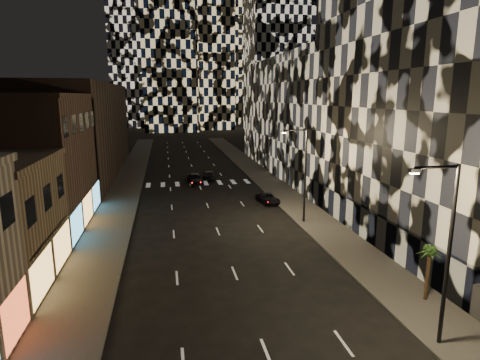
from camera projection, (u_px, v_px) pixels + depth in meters
name	position (u px, v px, depth m)	size (l,w,h in m)	color
sidewalk_left	(126.00, 186.00, 55.11)	(4.00, 120.00, 0.15)	#47443F
sidewalk_right	(267.00, 180.00, 58.70)	(4.00, 120.00, 0.15)	#47443F
curb_left	(142.00, 185.00, 55.49)	(0.20, 120.00, 0.15)	#4C4C47
curb_right	(253.00, 181.00, 58.32)	(0.20, 120.00, 0.15)	#4C4C47
retail_brown	(27.00, 164.00, 36.76)	(10.00, 15.00, 12.00)	#4D362B
retail_filler_left	(82.00, 130.00, 62.04)	(10.00, 40.00, 14.00)	#4D362B
midrise_right	(459.00, 110.00, 33.72)	(16.00, 25.00, 22.00)	#232326
midrise_base	(367.00, 223.00, 34.29)	(0.60, 25.00, 3.00)	#383838
midrise_filler_right	(316.00, 116.00, 65.39)	(16.00, 40.00, 18.00)	#232326
streetlight_near	(445.00, 244.00, 18.84)	(2.55, 0.25, 9.00)	black
streetlight_far	(303.00, 169.00, 38.08)	(2.55, 0.25, 9.00)	black
car_dark_midlane	(195.00, 179.00, 56.21)	(1.81, 4.49, 1.53)	black
car_dark_oncoming	(209.00, 175.00, 59.48)	(1.81, 4.44, 1.29)	black
car_dark_rightlane	(268.00, 198.00, 46.37)	(1.83, 3.97, 1.10)	black
palm_tree	(430.00, 255.00, 23.60)	(1.75, 1.72, 3.42)	#47331E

